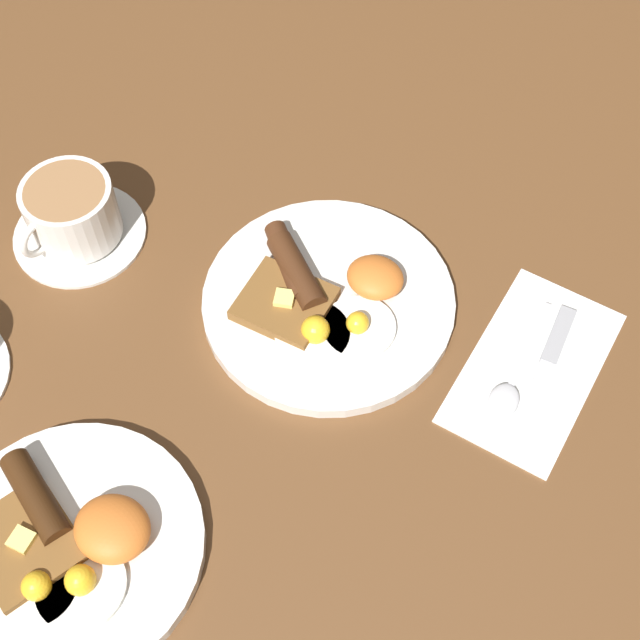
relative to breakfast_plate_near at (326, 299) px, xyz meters
The scene contains 7 objects.
ground_plane 0.01m from the breakfast_plate_near, 144.36° to the right, with size 3.00×3.00×0.00m, color brown.
breakfast_plate_near is the anchor object (origin of this frame).
breakfast_plate_far 0.35m from the breakfast_plate_near, 76.08° to the left, with size 0.24×0.24×0.05m.
teacup_near 0.29m from the breakfast_plate_near, ahead, with size 0.15×0.15×0.08m.
napkin 0.23m from the breakfast_plate_near, behind, with size 0.12×0.22×0.01m, color white.
knife 0.24m from the breakfast_plate_near, behind, with size 0.02×0.16×0.01m.
spoon 0.21m from the breakfast_plate_near, behind, with size 0.03×0.15×0.01m.
Camera 1 is at (-0.23, 0.47, 0.79)m, focal length 50.00 mm.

